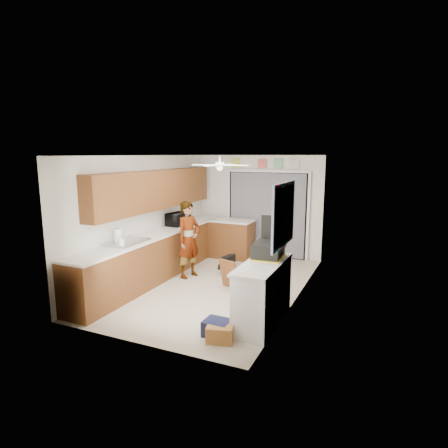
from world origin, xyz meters
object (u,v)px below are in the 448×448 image
(paper_towel_roll, at_px, (118,237))
(cardboard_box, at_px, (220,333))
(navy_crate, at_px, (217,328))
(microwave, at_px, (178,219))
(dog, at_px, (228,263))
(suitcase, at_px, (268,250))
(man, at_px, (189,240))

(paper_towel_roll, distance_m, cardboard_box, 2.71)
(cardboard_box, xyz_separation_m, navy_crate, (-0.10, 0.13, 0.00))
(microwave, relative_size, dog, 1.04)
(suitcase, xyz_separation_m, cardboard_box, (-0.32, -1.11, -0.95))
(cardboard_box, relative_size, dog, 0.72)
(paper_towel_roll, bearing_deg, suitcase, 5.41)
(microwave, xyz_separation_m, cardboard_box, (2.33, -2.84, -0.97))
(cardboard_box, xyz_separation_m, dog, (-1.12, 2.91, 0.08))
(microwave, xyz_separation_m, suitcase, (2.65, -1.73, -0.03))
(paper_towel_roll, distance_m, dog, 2.56)
(paper_towel_roll, bearing_deg, man, 64.75)
(paper_towel_roll, bearing_deg, navy_crate, -17.57)
(navy_crate, bearing_deg, paper_towel_roll, 162.43)
(navy_crate, bearing_deg, microwave, 129.38)
(microwave, relative_size, navy_crate, 1.41)
(paper_towel_roll, relative_size, suitcase, 0.51)
(man, bearing_deg, navy_crate, -126.24)
(paper_towel_roll, xyz_separation_m, cardboard_box, (2.38, -0.86, -0.97))
(suitcase, bearing_deg, cardboard_box, -109.17)
(cardboard_box, relative_size, man, 0.23)
(paper_towel_roll, distance_m, man, 1.56)
(microwave, distance_m, dog, 1.50)
(navy_crate, bearing_deg, man, 127.58)
(cardboard_box, height_order, dog, dog)
(paper_towel_roll, distance_m, suitcase, 2.72)
(suitcase, relative_size, dog, 1.11)
(microwave, height_order, cardboard_box, microwave)
(microwave, distance_m, navy_crate, 3.64)
(paper_towel_roll, xyz_separation_m, dog, (1.26, 2.05, -0.88))
(man, bearing_deg, dog, -26.30)
(suitcase, distance_m, man, 2.36)
(dog, bearing_deg, microwave, -165.58)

